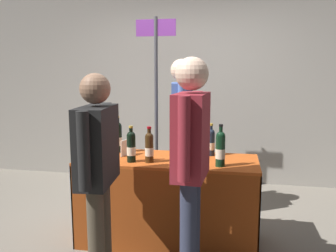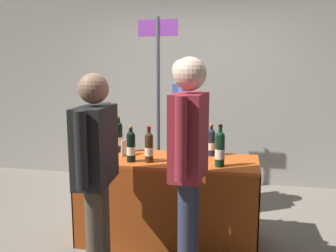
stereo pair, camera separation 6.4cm
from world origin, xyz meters
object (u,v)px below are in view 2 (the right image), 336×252
at_px(featured_wine_bottle, 149,147).
at_px(booth_signpost, 158,90).
at_px(flower_vase, 189,143).
at_px(vendor_presenter, 183,122).
at_px(tasting_table, 168,186).
at_px(wine_glass_near_vendor, 187,150).
at_px(display_bottle_0, 131,146).
at_px(taster_foreground_right, 189,153).

bearing_deg(featured_wine_bottle, booth_signpost, 99.76).
bearing_deg(flower_vase, vendor_presenter, 106.04).
xyz_separation_m(tasting_table, flower_vase, (0.16, 0.18, 0.37)).
distance_m(wine_glass_near_vendor, booth_signpost, 1.37).
bearing_deg(featured_wine_bottle, display_bottle_0, -174.81).
bearing_deg(vendor_presenter, featured_wine_bottle, -19.70).
xyz_separation_m(tasting_table, taster_foreground_right, (0.29, -0.64, 0.47)).
height_order(wine_glass_near_vendor, vendor_presenter, vendor_presenter).
xyz_separation_m(featured_wine_bottle, booth_signpost, (-0.22, 1.26, 0.42)).
height_order(display_bottle_0, flower_vase, flower_vase).
xyz_separation_m(display_bottle_0, booth_signpost, (-0.06, 1.27, 0.42)).
relative_size(flower_vase, taster_foreground_right, 0.24).
height_order(display_bottle_0, taster_foreground_right, taster_foreground_right).
distance_m(tasting_table, wine_glass_near_vendor, 0.41).
height_order(featured_wine_bottle, wine_glass_near_vendor, featured_wine_bottle).
distance_m(tasting_table, featured_wine_bottle, 0.45).
distance_m(tasting_table, flower_vase, 0.44).
height_order(tasting_table, vendor_presenter, vendor_presenter).
bearing_deg(booth_signpost, flower_vase, -60.85).
height_order(featured_wine_bottle, flower_vase, flower_vase).
bearing_deg(display_bottle_0, flower_vase, 36.84).
bearing_deg(wine_glass_near_vendor, flower_vase, 94.54).
distance_m(flower_vase, taster_foreground_right, 0.83).
xyz_separation_m(tasting_table, featured_wine_bottle, (-0.14, -0.15, 0.40)).
height_order(tasting_table, display_bottle_0, display_bottle_0).
height_order(wine_glass_near_vendor, booth_signpost, booth_signpost).
bearing_deg(display_bottle_0, tasting_table, 29.51).
distance_m(tasting_table, vendor_presenter, 0.84).
bearing_deg(taster_foreground_right, tasting_table, 27.60).
xyz_separation_m(display_bottle_0, vendor_presenter, (0.31, 0.85, 0.09)).
bearing_deg(taster_foreground_right, display_bottle_0, 54.44).
relative_size(display_bottle_0, booth_signpost, 0.14).
bearing_deg(flower_vase, featured_wine_bottle, -132.38).
height_order(display_bottle_0, booth_signpost, booth_signpost).
relative_size(tasting_table, display_bottle_0, 5.06).
xyz_separation_m(tasting_table, display_bottle_0, (-0.29, -0.17, 0.40)).
distance_m(wine_glass_near_vendor, vendor_presenter, 0.79).
height_order(tasting_table, taster_foreground_right, taster_foreground_right).
distance_m(vendor_presenter, booth_signpost, 0.65).
bearing_deg(vendor_presenter, display_bottle_0, -29.41).
bearing_deg(display_bottle_0, taster_foreground_right, -39.08).
distance_m(tasting_table, display_bottle_0, 0.52).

